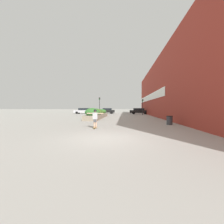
{
  "coord_description": "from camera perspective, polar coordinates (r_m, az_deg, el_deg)",
  "views": [
    {
      "loc": [
        0.91,
        -7.42,
        1.54
      ],
      "look_at": [
        -0.69,
        11.22,
        1.0
      ],
      "focal_mm": 24.0,
      "sensor_mm": 36.0,
      "label": 1
    }
  ],
  "objects": [
    {
      "name": "building_wall_right",
      "position": [
        25.1,
        17.37,
        8.7
      ],
      "size": [
        0.67,
        43.65,
        9.33
      ],
      "color": "maroon",
      "rests_on": "ground_plane"
    },
    {
      "name": "trash_bin",
      "position": [
        14.45,
        21.06,
        -2.96
      ],
      "size": [
        0.55,
        0.55,
        0.81
      ],
      "color": "#38383D",
      "rests_on": "ground_plane"
    },
    {
      "name": "car_leftmost",
      "position": [
        36.45,
        10.34,
        0.4
      ],
      "size": [
        4.64,
        1.9,
        1.43
      ],
      "rotation": [
        0.0,
        0.0,
        -1.57
      ],
      "color": "black",
      "rests_on": "ground_plane"
    },
    {
      "name": "ground_plane",
      "position": [
        7.63,
        -2.11,
        -10.0
      ],
      "size": [
        300.0,
        300.0,
        0.0
      ],
      "primitive_type": "plane",
      "color": "#A3A099"
    },
    {
      "name": "traffic_light_left",
      "position": [
        33.35,
        -4.79,
        3.41
      ],
      "size": [
        0.28,
        0.3,
        3.81
      ],
      "color": "black",
      "rests_on": "ground_plane"
    },
    {
      "name": "car_center_left",
      "position": [
        38.33,
        -1.95,
        0.48
      ],
      "size": [
        3.99,
        2.01,
        1.42
      ],
      "rotation": [
        0.0,
        0.0,
        1.57
      ],
      "color": "black",
      "rests_on": "ground_plane"
    },
    {
      "name": "car_center_right",
      "position": [
        41.16,
        19.62,
        0.57
      ],
      "size": [
        3.92,
        1.98,
        1.6
      ],
      "rotation": [
        0.0,
        0.0,
        -1.57
      ],
      "color": "black",
      "rests_on": "ground_plane"
    },
    {
      "name": "car_rightmost",
      "position": [
        38.63,
        -10.8,
        0.46
      ],
      "size": [
        4.58,
        2.0,
        1.44
      ],
      "rotation": [
        0.0,
        0.0,
        1.57
      ],
      "color": "#BCBCC1",
      "rests_on": "ground_plane"
    },
    {
      "name": "skateboard",
      "position": [
        11.17,
        -6.42,
        -5.93
      ],
      "size": [
        0.24,
        0.73,
        0.09
      ],
      "rotation": [
        0.0,
        0.0,
        -0.02
      ],
      "color": "olive",
      "rests_on": "ground_plane"
    },
    {
      "name": "skateboarder",
      "position": [
        11.09,
        -6.43,
        -1.68
      ],
      "size": [
        1.25,
        0.23,
        1.34
      ],
      "rotation": [
        0.0,
        0.0,
        -0.02
      ],
      "color": "tan",
      "rests_on": "skateboard"
    },
    {
      "name": "traffic_light_right",
      "position": [
        32.17,
        11.6,
        2.92
      ],
      "size": [
        0.28,
        0.3,
        3.32
      ],
      "color": "black",
      "rests_on": "ground_plane"
    },
    {
      "name": "planter_box",
      "position": [
        22.27,
        -5.56,
        -0.79
      ],
      "size": [
        1.83,
        10.64,
        1.5
      ],
      "color": "gray",
      "rests_on": "ground_plane"
    }
  ]
}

